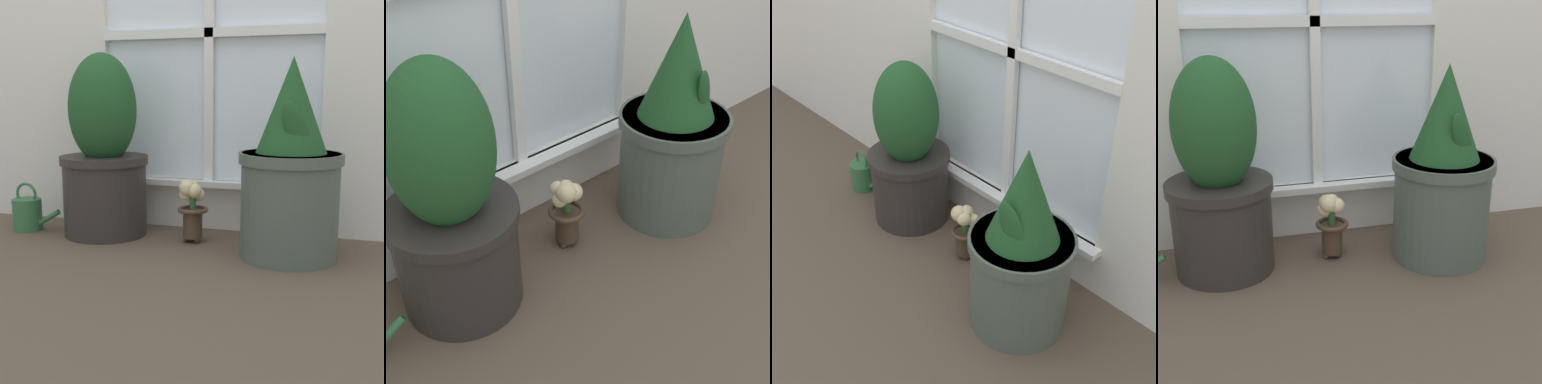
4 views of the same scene
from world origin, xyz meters
The scene contains 4 objects.
ground_plane centered at (0.00, 0.00, 0.00)m, with size 10.00×10.00×0.00m, color brown.
potted_plant_left centered at (-0.37, 0.41, 0.31)m, with size 0.34×0.34×0.70m.
potted_plant_right centered at (0.37, 0.31, 0.29)m, with size 0.35×0.35×0.67m.
flower_vase centered at (0.00, 0.39, 0.14)m, with size 0.11×0.11×0.24m.
Camera 4 is at (-0.40, -1.25, 0.88)m, focal length 50.00 mm.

